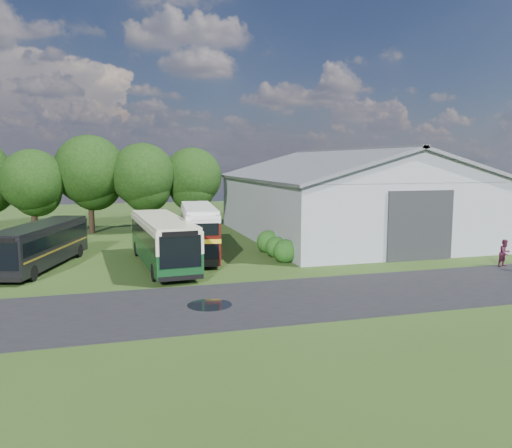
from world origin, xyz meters
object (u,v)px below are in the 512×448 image
object	(u,v)px
bus_green_single	(162,240)
bus_maroon_double	(199,232)
storage_shed	(345,192)
visitor_b	(505,253)
bus_dark_single	(41,245)

from	to	relation	value
bus_green_single	bus_maroon_double	world-z (taller)	bus_maroon_double
storage_shed	bus_maroon_double	xyz separation A→B (m)	(-14.96, -6.83, -2.25)
bus_green_single	visitor_b	size ratio (longest dim) A/B	6.60
bus_green_single	storage_shed	bearing A→B (deg)	22.46
bus_maroon_double	bus_dark_single	bearing A→B (deg)	-171.94
bus_maroon_double	visitor_b	bearing A→B (deg)	-18.94
bus_dark_single	storage_shed	bearing A→B (deg)	32.72
bus_green_single	bus_dark_single	xyz separation A→B (m)	(-7.78, 1.65, -0.19)
storage_shed	visitor_b	size ratio (longest dim) A/B	13.52
bus_dark_single	visitor_b	size ratio (longest dim) A/B	5.93
bus_maroon_double	visitor_b	world-z (taller)	bus_maroon_double
storage_shed	bus_dark_single	world-z (taller)	storage_shed
bus_green_single	bus_dark_single	world-z (taller)	bus_green_single
bus_maroon_double	bus_dark_single	distance (m)	10.62
bus_dark_single	visitor_b	bearing A→B (deg)	1.30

